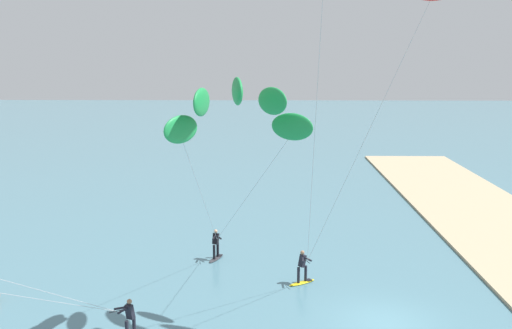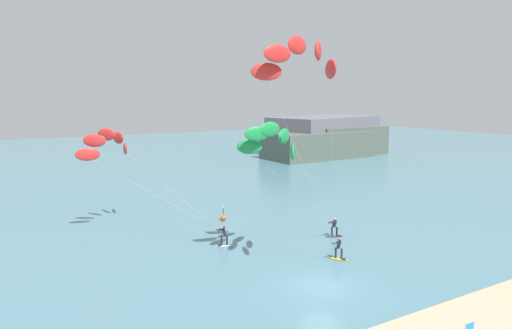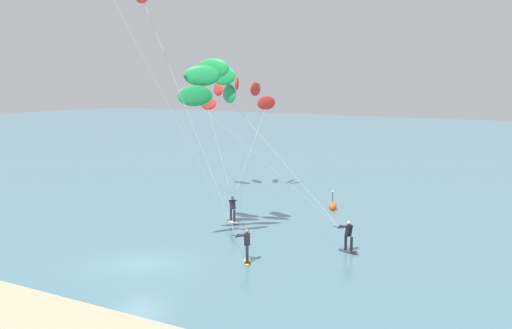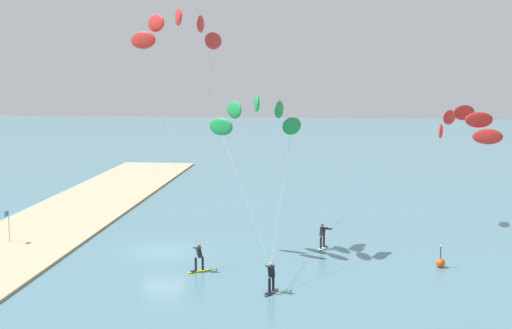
# 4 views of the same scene
# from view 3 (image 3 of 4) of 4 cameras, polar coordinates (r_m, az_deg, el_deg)

# --- Properties ---
(ground_plane) EXTENTS (240.00, 240.00, 0.00)m
(ground_plane) POSITION_cam_3_polar(r_m,az_deg,el_deg) (34.09, -9.73, -8.25)
(ground_plane) COLOR slate
(kitesurfer_nearshore) EXTENTS (9.70, 5.89, 10.14)m
(kitesurfer_nearshore) POSITION_cam_3_polar(r_m,az_deg,el_deg) (37.38, -3.24, 6.50)
(kitesurfer_nearshore) COLOR #333338
(kitesurfer_nearshore) RESTS_ON ground
(kitesurfer_far_out) EXTENTS (10.26, 12.71, 9.12)m
(kitesurfer_far_out) POSITION_cam_3_polar(r_m,az_deg,el_deg) (53.30, -1.64, 5.71)
(kitesurfer_far_out) COLOR white
(kitesurfer_far_out) RESTS_ON ground
(marker_buoy) EXTENTS (0.56, 0.56, 1.38)m
(marker_buoy) POSITION_cam_3_polar(r_m,az_deg,el_deg) (46.92, 6.46, -3.48)
(marker_buoy) COLOR #EA5119
(marker_buoy) RESTS_ON ground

